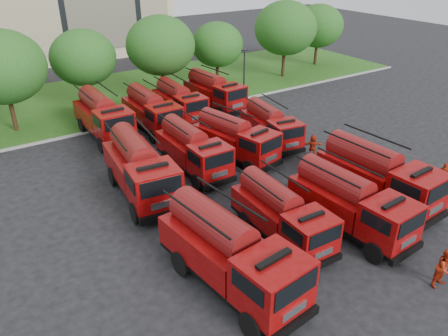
% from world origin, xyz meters
% --- Properties ---
extents(ground, '(140.00, 140.00, 0.00)m').
position_xyz_m(ground, '(0.00, 0.00, 0.00)').
color(ground, black).
rests_on(ground, ground).
extents(lawn, '(70.00, 16.00, 0.12)m').
position_xyz_m(lawn, '(0.00, 26.00, 0.06)').
color(lawn, '#1C4913').
rests_on(lawn, ground).
extents(curb, '(70.00, 0.30, 0.14)m').
position_xyz_m(curb, '(0.00, 17.90, 0.07)').
color(curb, gray).
rests_on(curb, ground).
extents(tree_2, '(6.72, 6.72, 8.22)m').
position_xyz_m(tree_2, '(-8.00, 21.50, 5.35)').
color(tree_2, '#382314').
rests_on(tree_2, ground).
extents(tree_3, '(5.88, 5.88, 7.19)m').
position_xyz_m(tree_3, '(-1.00, 24.00, 4.68)').
color(tree_3, '#382314').
rests_on(tree_3, ground).
extents(tree_4, '(6.55, 6.55, 8.01)m').
position_xyz_m(tree_4, '(6.00, 22.50, 5.22)').
color(tree_4, '#382314').
rests_on(tree_4, ground).
extents(tree_5, '(5.46, 5.46, 6.68)m').
position_xyz_m(tree_5, '(13.00, 23.50, 4.35)').
color(tree_5, '#382314').
rests_on(tree_5, ground).
extents(tree_6, '(6.89, 6.89, 8.42)m').
position_xyz_m(tree_6, '(21.00, 22.00, 5.49)').
color(tree_6, '#382314').
rests_on(tree_6, ground).
extents(tree_7, '(6.05, 6.05, 7.39)m').
position_xyz_m(tree_7, '(28.00, 24.00, 4.82)').
color(tree_7, '#382314').
rests_on(tree_7, ground).
extents(lamp_post_1, '(0.60, 0.25, 5.11)m').
position_xyz_m(lamp_post_1, '(12.00, 17.20, 2.90)').
color(lamp_post_1, black).
rests_on(lamp_post_1, ground).
extents(fire_truck_0, '(3.55, 8.12, 3.58)m').
position_xyz_m(fire_truck_0, '(-3.41, -3.27, 1.80)').
color(fire_truck_0, black).
rests_on(fire_truck_0, ground).
extents(fire_truck_1, '(2.60, 6.64, 2.98)m').
position_xyz_m(fire_truck_1, '(0.79, -1.79, 1.50)').
color(fire_truck_1, black).
rests_on(fire_truck_1, ground).
extents(fire_truck_2, '(2.97, 7.36, 3.29)m').
position_xyz_m(fire_truck_2, '(4.35, -3.16, 1.66)').
color(fire_truck_2, black).
rests_on(fire_truck_2, ground).
extents(fire_truck_3, '(3.13, 7.81, 3.50)m').
position_xyz_m(fire_truck_3, '(7.94, -1.99, 1.76)').
color(fire_truck_3, black).
rests_on(fire_truck_3, ground).
extents(fire_truck_4, '(3.50, 8.07, 3.57)m').
position_xyz_m(fire_truck_4, '(-3.44, 6.41, 1.80)').
color(fire_truck_4, black).
rests_on(fire_truck_4, ground).
extents(fire_truck_5, '(2.57, 6.93, 3.15)m').
position_xyz_m(fire_truck_5, '(0.79, 7.45, 1.58)').
color(fire_truck_5, black).
rests_on(fire_truck_5, ground).
extents(fire_truck_6, '(3.64, 7.19, 3.12)m').
position_xyz_m(fire_truck_6, '(4.21, 7.41, 1.57)').
color(fire_truck_6, black).
rests_on(fire_truck_6, ground).
extents(fire_truck_7, '(3.14, 6.63, 2.90)m').
position_xyz_m(fire_truck_7, '(8.08, 8.19, 1.46)').
color(fire_truck_7, black).
rests_on(fire_truck_7, ground).
extents(fire_truck_8, '(2.83, 7.58, 3.44)m').
position_xyz_m(fire_truck_8, '(-2.23, 16.41, 1.73)').
color(fire_truck_8, black).
rests_on(fire_truck_8, ground).
extents(fire_truck_9, '(2.65, 7.13, 3.24)m').
position_xyz_m(fire_truck_9, '(1.60, 15.71, 1.63)').
color(fire_truck_9, black).
rests_on(fire_truck_9, ground).
extents(fire_truck_10, '(2.61, 6.84, 3.09)m').
position_xyz_m(fire_truck_10, '(4.71, 16.74, 1.56)').
color(fire_truck_10, black).
rests_on(fire_truck_10, ground).
extents(fire_truck_11, '(3.02, 7.23, 3.21)m').
position_xyz_m(fire_truck_11, '(8.69, 17.33, 1.62)').
color(fire_truck_11, black).
rests_on(fire_truck_11, ground).
extents(firefighter_0, '(0.67, 0.53, 1.66)m').
position_xyz_m(firefighter_0, '(6.39, -4.02, 0.00)').
color(firefighter_0, '#A3220C').
rests_on(firefighter_0, ground).
extents(firefighter_1, '(1.00, 0.59, 1.98)m').
position_xyz_m(firefighter_1, '(4.60, -8.62, 0.00)').
color(firefighter_1, '#A3220C').
rests_on(firefighter_1, ground).
extents(firefighter_2, '(0.85, 0.99, 1.47)m').
position_xyz_m(firefighter_2, '(13.27, -3.05, 0.00)').
color(firefighter_2, '#A3220C').
rests_on(firefighter_2, ground).
extents(firefighter_3, '(1.23, 1.16, 1.74)m').
position_xyz_m(firefighter_3, '(11.37, 0.73, 0.00)').
color(firefighter_3, black).
rests_on(firefighter_3, ground).
extents(firefighter_4, '(0.90, 0.76, 1.56)m').
position_xyz_m(firefighter_4, '(-2.85, 1.41, 0.00)').
color(firefighter_4, black).
rests_on(firefighter_4, ground).
extents(firefighter_5, '(1.60, 1.38, 1.62)m').
position_xyz_m(firefighter_5, '(9.19, 4.65, 0.00)').
color(firefighter_5, '#A3220C').
rests_on(firefighter_5, ground).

